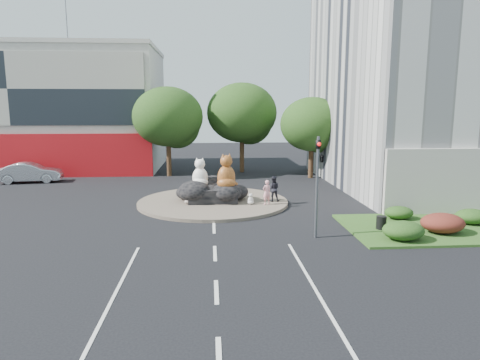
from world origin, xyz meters
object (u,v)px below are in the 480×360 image
object	(u,v)px
kitten_white	(251,199)
pedestrian_dark	(273,189)
kitten_calico	(188,197)
parked_car	(30,173)
cat_white	(200,172)
cat_tabby	(226,171)
litter_bin	(381,223)
pedestrian_pink	(267,192)

from	to	relation	value
kitten_white	pedestrian_dark	size ratio (longest dim) A/B	0.44
kitten_calico	parked_car	bearing A→B (deg)	163.61
cat_white	cat_tabby	world-z (taller)	cat_tabby
cat_white	kitten_calico	size ratio (longest dim) A/B	2.22
cat_white	parked_car	size ratio (longest dim) A/B	0.39
kitten_calico	kitten_white	distance (m)	4.04
kitten_white	litter_bin	bearing A→B (deg)	-59.42
kitten_calico	kitten_white	world-z (taller)	kitten_calico
kitten_calico	kitten_white	xyz separation A→B (m)	(4.02, -0.36, -0.08)
pedestrian_dark	litter_bin	size ratio (longest dim) A/B	2.50
pedestrian_pink	pedestrian_dark	distance (m)	1.04
kitten_calico	litter_bin	xyz separation A→B (m)	(10.28, -6.22, -0.19)
kitten_white	parked_car	size ratio (longest dim) A/B	0.14
pedestrian_dark	litter_bin	world-z (taller)	pedestrian_dark
cat_white	parked_car	distance (m)	17.42
cat_tabby	litter_bin	bearing A→B (deg)	-63.65
cat_white	pedestrian_pink	bearing A→B (deg)	-7.38
pedestrian_pink	kitten_white	bearing A→B (deg)	-28.52
parked_car	litter_bin	bearing A→B (deg)	-132.12
cat_white	pedestrian_pink	world-z (taller)	cat_white
cat_white	litter_bin	distance (m)	12.06
cat_white	kitten_white	world-z (taller)	cat_white
pedestrian_pink	litter_bin	bearing A→B (deg)	109.48
cat_tabby	pedestrian_dark	xyz separation A→B (m)	(3.11, 0.02, -1.21)
parked_car	cat_white	bearing A→B (deg)	-129.99
kitten_calico	litter_bin	bearing A→B (deg)	-11.43
kitten_white	litter_bin	size ratio (longest dim) A/B	1.09
pedestrian_pink	pedestrian_dark	bearing A→B (deg)	-145.38
pedestrian_dark	parked_car	world-z (taller)	pedestrian_dark
parked_car	litter_bin	xyz separation A→B (m)	(24.26, -16.43, -0.39)
parked_car	pedestrian_dark	bearing A→B (deg)	-124.58
cat_tabby	kitten_white	bearing A→B (deg)	-49.71
kitten_calico	cat_tabby	bearing A→B (deg)	28.76
cat_white	kitten_calico	bearing A→B (deg)	-115.84
kitten_white	pedestrian_pink	bearing A→B (deg)	-22.03
kitten_white	pedestrian_pink	size ratio (longest dim) A/B	0.47
cat_white	litter_bin	world-z (taller)	cat_white
cat_white	cat_tabby	bearing A→B (deg)	-7.80
kitten_calico	pedestrian_pink	distance (m)	5.08
litter_bin	pedestrian_dark	bearing A→B (deg)	125.18
pedestrian_dark	parked_car	distance (m)	21.89
kitten_white	pedestrian_dark	distance (m)	1.83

